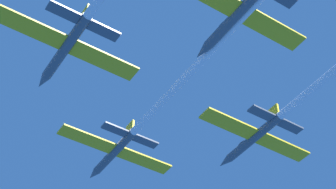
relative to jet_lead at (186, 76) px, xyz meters
name	(u,v)px	position (x,y,z in m)	size (l,w,h in m)	color
jet_lead	(186,76)	(0.00, 0.00, 0.00)	(17.35, 60.34, 2.87)	#4C5660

